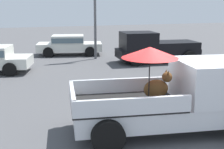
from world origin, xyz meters
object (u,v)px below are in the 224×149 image
object	(u,v)px
pickup_truck_red	(154,48)
motel_sign	(95,2)
pickup_truck_main	(183,95)
parked_sedan_far	(69,44)

from	to	relation	value
pickup_truck_red	motel_sign	bearing A→B (deg)	-30.46
pickup_truck_main	pickup_truck_red	xyz separation A→B (m)	(3.76, 9.11, -0.12)
parked_sedan_far	motel_sign	bearing A→B (deg)	-44.26
motel_sign	pickup_truck_main	bearing A→B (deg)	-94.01
pickup_truck_red	parked_sedan_far	bearing A→B (deg)	-38.67
pickup_truck_main	pickup_truck_red	size ratio (longest dim) A/B	1.06
pickup_truck_main	parked_sedan_far	bearing A→B (deg)	101.41
pickup_truck_red	motel_sign	xyz separation A→B (m)	(-2.97, 2.22, 2.64)
pickup_truck_main	pickup_truck_red	world-z (taller)	pickup_truck_main
pickup_truck_main	parked_sedan_far	size ratio (longest dim) A/B	1.15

